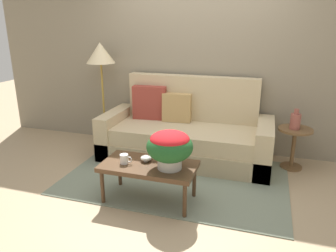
{
  "coord_description": "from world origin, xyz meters",
  "views": [
    {
      "loc": [
        0.95,
        -3.3,
        1.78
      ],
      "look_at": [
        -0.1,
        0.06,
        0.65
      ],
      "focal_mm": 34.26,
      "sensor_mm": 36.0,
      "label": 1
    }
  ],
  "objects": [
    {
      "name": "side_table",
      "position": [
        1.34,
        0.77,
        0.37
      ],
      "size": [
        0.42,
        0.42,
        0.53
      ],
      "color": "brown",
      "rests_on": "ground"
    },
    {
      "name": "area_rug",
      "position": [
        0.0,
        0.05,
        0.01
      ],
      "size": [
        2.58,
        1.65,
        0.01
      ],
      "primitive_type": "cube",
      "color": "gray",
      "rests_on": "ground"
    },
    {
      "name": "coffee_mug",
      "position": [
        -0.37,
        -0.57,
        0.46
      ],
      "size": [
        0.13,
        0.09,
        0.1
      ],
      "color": "white",
      "rests_on": "coffee_table"
    },
    {
      "name": "couch",
      "position": [
        -0.05,
        0.7,
        0.33
      ],
      "size": [
        2.24,
        0.92,
        1.09
      ],
      "color": "tan",
      "rests_on": "ground"
    },
    {
      "name": "snack_bowl",
      "position": [
        -0.18,
        -0.46,
        0.45
      ],
      "size": [
        0.12,
        0.12,
        0.06
      ],
      "color": "silver",
      "rests_on": "coffee_table"
    },
    {
      "name": "floor_lamp",
      "position": [
        -1.36,
        0.85,
        1.27
      ],
      "size": [
        0.41,
        0.41,
        1.52
      ],
      "color": "olive",
      "rests_on": "ground"
    },
    {
      "name": "table_vase",
      "position": [
        1.32,
        0.75,
        0.64
      ],
      "size": [
        0.12,
        0.12,
        0.25
      ],
      "color": "#934C42",
      "rests_on": "side_table"
    },
    {
      "name": "wall_back",
      "position": [
        0.0,
        1.19,
        1.35
      ],
      "size": [
        6.4,
        0.12,
        2.71
      ],
      "primitive_type": "cube",
      "color": "gray",
      "rests_on": "ground"
    },
    {
      "name": "coffee_table",
      "position": [
        -0.13,
        -0.51,
        0.37
      ],
      "size": [
        0.97,
        0.51,
        0.41
      ],
      "color": "#442D1B",
      "rests_on": "ground"
    },
    {
      "name": "ground_plane",
      "position": [
        0.0,
        0.0,
        0.0
      ],
      "size": [
        14.0,
        14.0,
        0.0
      ],
      "primitive_type": "plane",
      "color": "tan"
    },
    {
      "name": "potted_plant",
      "position": [
        0.1,
        -0.54,
        0.64
      ],
      "size": [
        0.45,
        0.45,
        0.38
      ],
      "color": "#B7B2A8",
      "rests_on": "coffee_table"
    }
  ]
}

